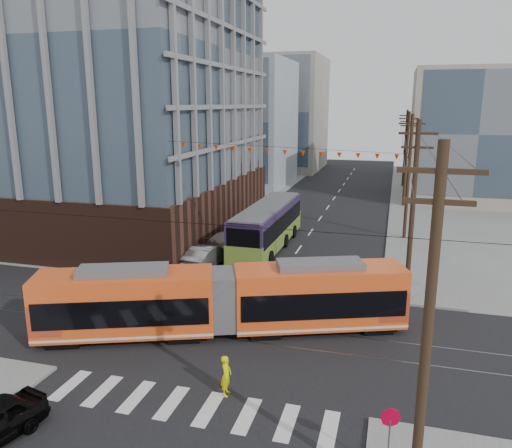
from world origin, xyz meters
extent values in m
plane|color=slate|center=(0.00, 0.00, 0.00)|extent=(160.00, 160.00, 0.00)
cube|color=#381E16|center=(-22.00, 23.00, 14.30)|extent=(30.00, 25.00, 28.60)
cube|color=#8C99A5|center=(-17.00, 52.00, 9.00)|extent=(18.00, 16.00, 18.00)
cube|color=gray|center=(16.00, 48.00, 8.00)|extent=(14.00, 14.00, 16.00)
cube|color=gray|center=(-14.00, 72.00, 10.00)|extent=(16.00, 18.00, 20.00)
cube|color=#8C99A5|center=(18.00, 68.00, 7.00)|extent=(16.00, 16.00, 14.00)
cylinder|color=black|center=(8.50, -6.00, 5.50)|extent=(0.30, 0.30, 11.00)
cylinder|color=black|center=(8.50, 56.00, 5.50)|extent=(0.30, 0.30, 11.00)
imported|color=gray|center=(-5.78, 13.90, 0.83)|extent=(2.39, 5.22, 1.66)
imported|color=beige|center=(-5.76, 18.81, 0.72)|extent=(3.33, 5.33, 1.44)
imported|color=#5D5E61|center=(-5.40, 25.64, 0.70)|extent=(3.61, 5.47, 1.40)
imported|color=#F3F503|center=(1.15, -1.81, 0.88)|extent=(0.46, 0.67, 1.76)
cube|color=gray|center=(8.30, 10.76, 0.39)|extent=(2.39, 3.89, 0.78)
camera|label=1|loc=(7.37, -19.41, 11.87)|focal=35.00mm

